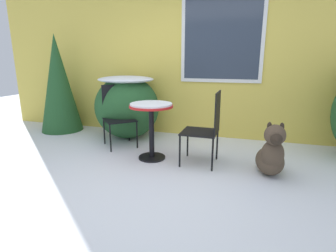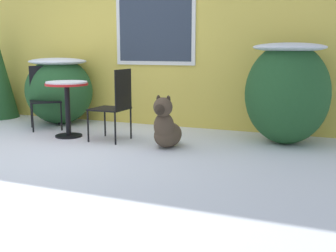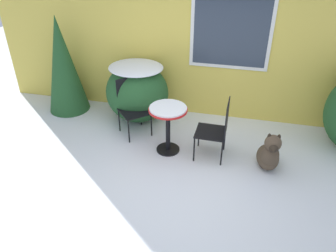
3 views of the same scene
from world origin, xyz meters
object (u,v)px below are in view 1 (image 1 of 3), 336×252
(patio_table, at_px, (151,117))
(patio_chair_near_table, at_px, (118,113))
(patio_chair_far_side, at_px, (207,126))
(dog, at_px, (271,155))

(patio_table, distance_m, patio_chair_near_table, 0.86)
(patio_table, distance_m, patio_chair_far_side, 0.77)
(patio_table, relative_size, dog, 1.07)
(dog, bearing_deg, patio_chair_near_table, 163.60)
(patio_chair_near_table, xyz_separation_m, patio_chair_far_side, (1.51, -0.42, 0.00))
(patio_table, bearing_deg, patio_chair_near_table, 149.76)
(patio_table, xyz_separation_m, patio_chair_far_side, (0.77, 0.01, -0.08))
(patio_chair_near_table, height_order, patio_chair_far_side, same)
(patio_table, xyz_separation_m, dog, (1.57, -0.11, -0.35))
(patio_chair_near_table, height_order, dog, patio_chair_near_table)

